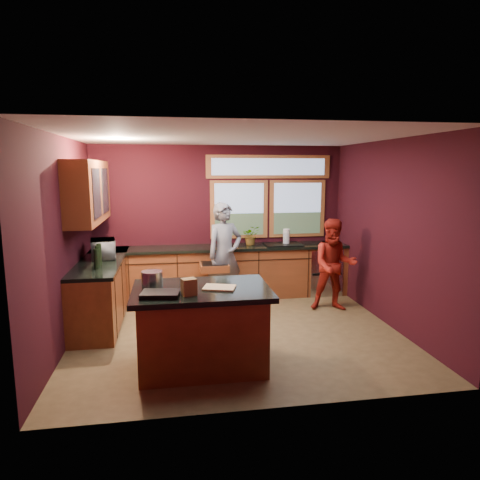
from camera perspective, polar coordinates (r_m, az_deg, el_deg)
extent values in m
plane|color=brown|center=(6.20, -0.39, -12.12)|extent=(4.50, 4.50, 0.00)
cube|color=black|center=(7.80, -2.67, 2.59)|extent=(4.50, 0.02, 2.70)
cube|color=black|center=(3.91, 4.14, -4.27)|extent=(4.50, 0.02, 2.70)
cube|color=black|center=(5.93, -22.42, -0.27)|extent=(0.02, 4.00, 2.70)
cube|color=black|center=(6.57, 19.38, 0.79)|extent=(0.02, 4.00, 2.70)
cube|color=silver|center=(5.78, -0.42, 13.63)|extent=(4.50, 4.00, 0.02)
cube|color=#8091B1|center=(7.81, -0.11, 4.09)|extent=(1.06, 0.02, 1.06)
cube|color=#8091B1|center=(8.06, 7.65, 4.17)|extent=(1.06, 0.02, 1.06)
cube|color=#98562C|center=(7.89, 3.89, 9.72)|extent=(2.30, 0.02, 0.42)
cube|color=#632E17|center=(6.66, -19.59, 6.08)|extent=(0.36, 1.80, 0.90)
cube|color=#632E17|center=(7.67, -2.36, -4.43)|extent=(4.50, 0.60, 0.88)
cube|color=black|center=(7.56, -2.38, -1.03)|extent=(4.50, 0.64, 0.05)
cube|color=#B7B7BC|center=(8.08, 10.82, -3.99)|extent=(0.60, 0.58, 0.85)
cube|color=black|center=(7.74, 5.76, -0.83)|extent=(0.66, 0.46, 0.05)
cube|color=#632E17|center=(6.88, -17.91, -6.52)|extent=(0.60, 2.30, 0.88)
cube|color=black|center=(6.77, -18.03, -2.73)|extent=(0.64, 2.30, 0.05)
cube|color=#632E17|center=(5.05, -5.09, -11.91)|extent=(1.40, 0.90, 0.88)
cube|color=black|center=(4.90, -5.17, -6.73)|extent=(1.55, 1.05, 0.06)
imported|color=slate|center=(7.08, -2.05, -2.03)|extent=(0.75, 0.63, 1.74)
imported|color=maroon|center=(7.07, 12.45, -3.27)|extent=(0.83, 0.71, 1.50)
imported|color=#999999|center=(6.86, -17.77, -1.12)|extent=(0.44, 0.57, 0.29)
imported|color=#999999|center=(7.67, 1.48, 0.62)|extent=(0.31, 0.27, 0.35)
cylinder|color=silver|center=(7.77, 6.19, 0.44)|extent=(0.12, 0.12, 0.28)
cube|color=tan|center=(4.86, -2.76, -6.35)|extent=(0.41, 0.34, 0.02)
cylinder|color=#AAAAAF|center=(5.01, -11.63, -5.11)|extent=(0.24, 0.24, 0.18)
cube|color=brown|center=(4.62, -6.83, -6.22)|extent=(0.18, 0.16, 0.18)
cube|color=black|center=(4.64, -10.55, -7.09)|extent=(0.44, 0.34, 0.05)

